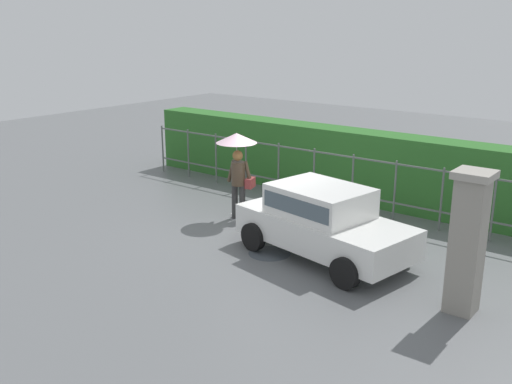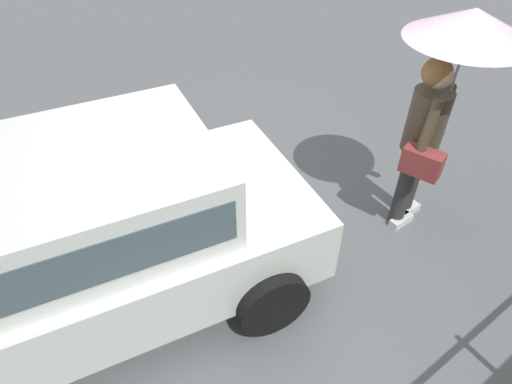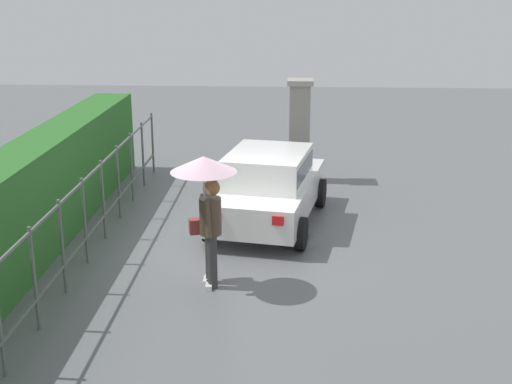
% 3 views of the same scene
% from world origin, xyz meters
% --- Properties ---
extents(ground_plane, '(40.00, 40.00, 0.00)m').
position_xyz_m(ground_plane, '(0.00, 0.00, 0.00)').
color(ground_plane, slate).
extents(car, '(3.94, 2.39, 1.48)m').
position_xyz_m(car, '(1.65, -0.50, 0.80)').
color(car, white).
rests_on(car, ground).
extents(pedestrian, '(0.99, 0.99, 2.12)m').
position_xyz_m(pedestrian, '(-1.30, 0.35, 1.60)').
color(pedestrian, '#333333').
rests_on(pedestrian, ground).
extents(gate_pillar, '(0.60, 0.60, 2.42)m').
position_xyz_m(gate_pillar, '(4.75, -1.12, 1.24)').
color(gate_pillar, gray).
rests_on(gate_pillar, ground).
extents(fence_section, '(11.58, 0.05, 1.50)m').
position_xyz_m(fence_section, '(-0.47, 2.50, 0.82)').
color(fence_section, '#59605B').
rests_on(fence_section, ground).
extents(hedge_row, '(12.53, 0.90, 1.90)m').
position_xyz_m(hedge_row, '(-0.47, 3.55, 0.95)').
color(hedge_row, '#2D6B28').
rests_on(hedge_row, ground).
extents(puddle_near, '(0.89, 0.89, 0.00)m').
position_xyz_m(puddle_near, '(0.71, -1.06, 0.00)').
color(puddle_near, '#4C545B').
rests_on(puddle_near, ground).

